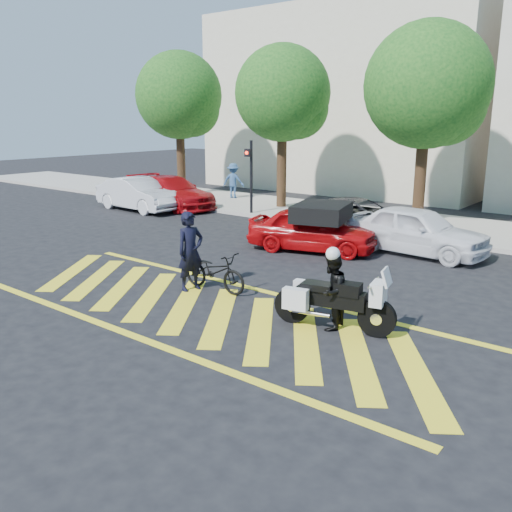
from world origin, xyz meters
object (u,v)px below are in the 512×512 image
Objects in this scene: officer_moto at (332,291)px; parked_mid_right at (417,230)px; bicycle at (215,271)px; red_convertible at (312,229)px; parked_far_left at (138,194)px; officer_bike at (190,251)px; police_motorcycle at (332,300)px; parked_mid_left at (358,217)px; parked_left at (172,192)px.

officer_moto is 7.05m from parked_mid_right.
bicycle is 4.95m from red_convertible.
parked_mid_right is at bearing -87.40° from parked_far_left.
red_convertible is 0.93× the size of parked_mid_right.
officer_bike is 5.27m from red_convertible.
officer_moto is (3.51, -0.38, 0.29)m from bicycle.
officer_bike reaches higher than officer_moto.
parked_mid_right is at bearing -21.91° from bicycle.
red_convertible is at bearing -96.40° from parked_far_left.
police_motorcycle is 9.22m from parked_mid_left.
police_motorcycle is at bearing -163.31° from parked_mid_left.
police_motorcycle is at bearing -167.26° from parked_mid_right.
police_motorcycle is at bearing -78.77° from officer_bike.
officer_moto reaches higher than red_convertible.
parked_left is at bearing 135.91° from police_motorcycle.
bicycle is at bearing 174.32° from parked_mid_left.
police_motorcycle is at bearing -160.34° from red_convertible.
parked_left is 1.06× the size of parked_mid_left.
officer_bike is 12.66m from parked_left.
parked_far_left is (-10.25, 6.91, -0.24)m from officer_bike.
parked_mid_left is (0.17, 8.31, -0.32)m from officer_bike.
officer_moto is 0.35× the size of parked_far_left.
bicycle is at bearing -120.99° from parked_left.
parked_mid_right is (-1.10, 6.98, 0.15)m from police_motorcycle.
parked_mid_left is at bearing 0.64° from bicycle.
parked_left reaches higher than red_convertible.
police_motorcycle is at bearing 51.58° from officer_moto.
parked_left is at bearing 49.82° from bicycle.
bicycle is 1.19× the size of officer_moto.
officer_bike is 1.05× the size of bicycle.
parked_left reaches higher than parked_mid_left.
officer_bike is 0.48× the size of red_convertible.
officer_bike is at bearing 166.67° from police_motorcycle.
red_convertible is at bearing 171.99° from parked_mid_left.
officer_moto reaches higher than parked_left.
parked_left is at bearing 56.39° from red_convertible.
parked_mid_left is at bearing 66.88° from parked_mid_right.
officer_moto is 15.86m from parked_far_left.
parked_left is at bearing 87.40° from parked_mid_right.
officer_moto is at bearing -97.84° from bicycle.
officer_bike is 8.32m from parked_mid_left.
parked_far_left is (-10.74, 6.59, 0.25)m from bicycle.
parked_left is (0.70, 1.40, -0.01)m from parked_far_left.
officer_bike is at bearing 170.87° from parked_mid_left.
police_motorcycle is (3.53, -0.39, 0.12)m from bicycle.
parked_far_left reaches higher than bicycle.
parked_mid_right reaches higher than parked_left.
red_convertible is 10.54m from parked_far_left.
parked_left is (-13.56, 8.38, 0.13)m from police_motorcycle.
parked_mid_right is at bearing -124.92° from parked_mid_left.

